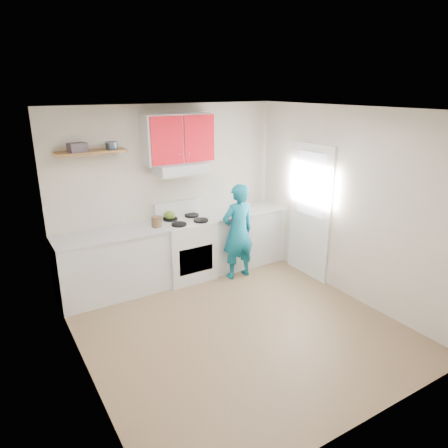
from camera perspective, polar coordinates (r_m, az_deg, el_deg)
floor at (r=5.32m, az=1.75°, el=-13.76°), size 3.80×3.80×0.00m
ceiling at (r=4.50m, az=2.08°, el=15.48°), size 3.60×3.80×0.04m
back_wall at (r=6.36m, az=-7.51°, el=4.35°), size 3.60×0.04×2.60m
front_wall at (r=3.45m, az=19.63°, el=-9.07°), size 3.60×0.04×2.60m
left_wall at (r=4.11m, az=-19.67°, el=-4.55°), size 0.04×3.80×2.60m
right_wall at (r=5.89m, az=16.74°, el=2.57°), size 0.04×3.80×2.60m
door at (r=6.42m, az=11.79°, el=1.69°), size 0.05×0.85×2.05m
door_glass at (r=6.29m, az=11.86°, el=5.36°), size 0.01×0.55×0.95m
counter_left at (r=6.04m, az=-15.07°, el=-5.47°), size 1.52×0.60×0.90m
counter_right at (r=6.89m, az=2.50°, el=-1.81°), size 1.32×0.60×0.90m
stove at (r=6.38m, az=-5.18°, el=-3.47°), size 0.76×0.65×0.92m
range_hood at (r=6.12m, az=-5.96°, el=7.64°), size 0.76×0.44×0.15m
upper_cabinets at (r=6.11m, az=-6.32°, el=11.64°), size 1.02×0.33×0.70m
shelf at (r=5.72m, az=-17.88°, el=9.41°), size 0.90×0.30×0.04m
books at (r=5.64m, az=-19.52°, el=9.90°), size 0.25×0.20×0.11m
tin at (r=5.77m, az=-15.23°, el=10.38°), size 0.18×0.18×0.10m
kettle at (r=6.26m, az=-7.45°, el=1.17°), size 0.17×0.17×0.14m
crock at (r=5.98m, az=-9.26°, el=0.20°), size 0.17×0.17×0.17m
cutting_board at (r=6.53m, az=0.38°, el=1.30°), size 0.33×0.27×0.02m
silicone_mat at (r=6.96m, az=6.08°, el=2.24°), size 0.38×0.34×0.01m
person at (r=6.27m, az=1.93°, el=-1.06°), size 0.54×0.35×1.48m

